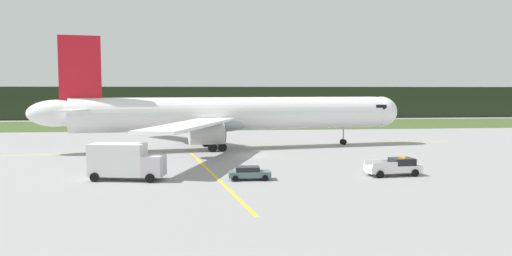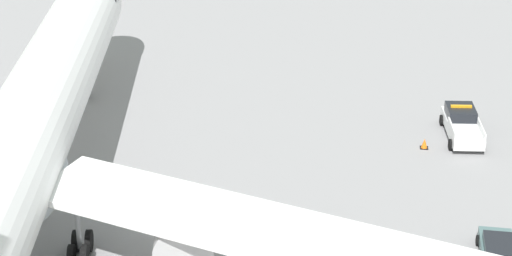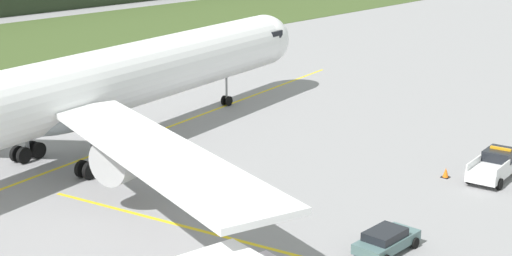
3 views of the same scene
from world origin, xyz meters
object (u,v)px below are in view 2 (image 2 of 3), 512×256
Objects in this scene: airliner at (20,151)px; apron_cone at (424,144)px; staff_car at (498,251)px; ops_pickup_truck at (462,124)px.

airliner is 26.24m from apron_cone.
apron_cone is (12.91, 3.21, -0.37)m from staff_car.
staff_car is at bearing -166.04° from apron_cone.
ops_pickup_truck is 8.47× the size of apron_cone.
staff_car is at bearing -88.83° from airliner.
ops_pickup_truck reaches higher than apron_cone.
airliner is at bearing 122.38° from ops_pickup_truck.
airliner reaches higher than staff_car.
apron_cone is (13.42, -22.03, -4.77)m from airliner.
airliner reaches higher than apron_cone.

